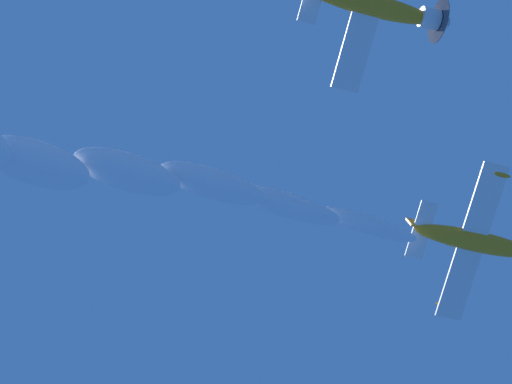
% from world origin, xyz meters
% --- Properties ---
extents(airplane_lead, '(7.74, 7.88, 2.86)m').
position_xyz_m(airplane_lead, '(1.57, -6.41, 61.70)').
color(airplane_lead, orange).
extents(airplane_left_wingman, '(7.76, 7.87, 3.23)m').
position_xyz_m(airplane_left_wingman, '(1.53, 7.92, 62.95)').
color(airplane_left_wingman, orange).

